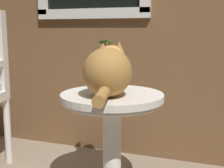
# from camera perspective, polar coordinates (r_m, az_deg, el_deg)

# --- Properties ---
(wicker_side_table) EXTENTS (0.54, 0.54, 0.56)m
(wicker_side_table) POSITION_cam_1_polar(r_m,az_deg,el_deg) (1.68, -0.00, -8.01)
(wicker_side_table) COLOR silver
(wicker_side_table) RESTS_ON ground_plane
(cat) EXTENTS (0.31, 0.60, 0.27)m
(cat) POSITION_cam_1_polar(r_m,az_deg,el_deg) (1.57, -0.72, 2.57)
(cat) COLOR #AD7A3D
(cat) RESTS_ON wicker_side_table
(pewter_vase_with_ivy) EXTENTS (0.12, 0.12, 0.27)m
(pewter_vase_with_ivy) POSITION_cam_1_polar(r_m,az_deg,el_deg) (1.76, -0.63, 2.03)
(pewter_vase_with_ivy) COLOR gray
(pewter_vase_with_ivy) RESTS_ON wicker_side_table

